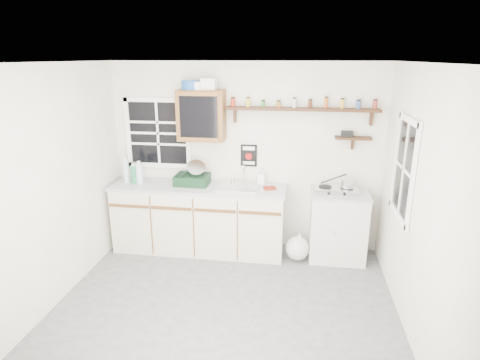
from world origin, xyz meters
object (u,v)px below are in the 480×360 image
right_cabinet (338,225)px  spice_shelf (302,109)px  main_cabinet (199,218)px  hotplate (336,190)px  dish_rack (193,177)px  upper_cabinet (201,115)px

right_cabinet → spice_shelf: spice_shelf is taller
main_cabinet → hotplate: hotplate is taller
main_cabinet → spice_shelf: bearing=9.2°
dish_rack → right_cabinet: bearing=0.1°
hotplate → right_cabinet: bearing=15.7°
upper_cabinet → hotplate: bearing=-4.5°
right_cabinet → upper_cabinet: (-1.80, 0.12, 1.37)m
right_cabinet → dish_rack: bearing=179.5°
hotplate → dish_rack: bearing=175.7°
main_cabinet → hotplate: 1.84m
upper_cabinet → hotplate: (1.74, -0.14, -0.88)m
hotplate → upper_cabinet: bearing=172.3°
main_cabinet → upper_cabinet: upper_cabinet is taller
upper_cabinet → main_cabinet: bearing=-103.7°
right_cabinet → dish_rack: 1.99m
spice_shelf → hotplate: spice_shelf is taller
dish_rack → hotplate: dish_rack is taller
main_cabinet → right_cabinet: main_cabinet is taller
main_cabinet → hotplate: size_ratio=4.23×
dish_rack → main_cabinet: bearing=-29.1°
right_cabinet → spice_shelf: (-0.52, 0.19, 1.47)m
main_cabinet → upper_cabinet: size_ratio=3.55×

